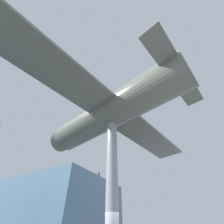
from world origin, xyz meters
name	(u,v)px	position (x,y,z in m)	size (l,w,h in m)	color
glass_pavilion_right	(50,217)	(8.68, 13.49, 3.60)	(10.45, 14.61, 7.78)	#60849E
support_pylon_central	(112,185)	(0.00, 0.00, 3.60)	(0.59, 0.59, 7.20)	#999EA3
suspended_airplane	(110,113)	(0.04, 0.19, 8.29)	(18.55, 12.13, 3.66)	slate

